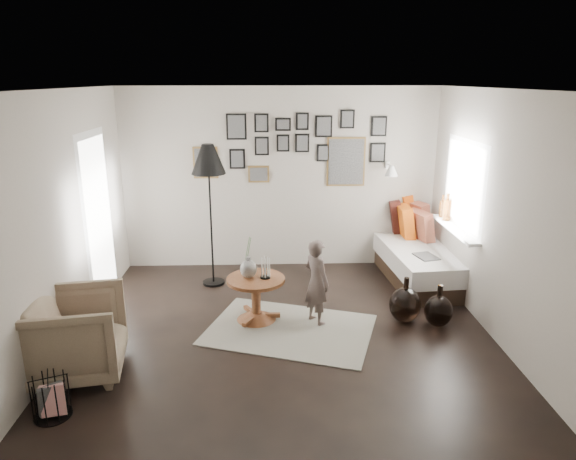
{
  "coord_description": "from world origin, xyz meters",
  "views": [
    {
      "loc": [
        -0.15,
        -4.89,
        2.7
      ],
      "look_at": [
        0.05,
        0.5,
        1.1
      ],
      "focal_mm": 32.0,
      "sensor_mm": 36.0,
      "label": 1
    }
  ],
  "objects_px": {
    "armchair": "(75,335)",
    "magazine_basket": "(51,397)",
    "demijohn_small": "(438,311)",
    "child": "(317,282)",
    "demijohn_large": "(405,305)",
    "vase": "(248,265)",
    "floor_lamp": "(208,165)",
    "pedestal_table": "(256,301)",
    "daybed": "(415,252)"
  },
  "relations": [
    {
      "from": "armchair",
      "to": "magazine_basket",
      "type": "height_order",
      "value": "armchair"
    },
    {
      "from": "demijohn_small",
      "to": "child",
      "type": "relative_size",
      "value": 0.5
    },
    {
      "from": "armchair",
      "to": "demijohn_large",
      "type": "relative_size",
      "value": 1.63
    },
    {
      "from": "magazine_basket",
      "to": "vase",
      "type": "bearing_deg",
      "value": 47.65
    },
    {
      "from": "vase",
      "to": "demijohn_small",
      "type": "distance_m",
      "value": 2.2
    },
    {
      "from": "armchair",
      "to": "floor_lamp",
      "type": "distance_m",
      "value": 2.72
    },
    {
      "from": "pedestal_table",
      "to": "floor_lamp",
      "type": "height_order",
      "value": "floor_lamp"
    },
    {
      "from": "vase",
      "to": "floor_lamp",
      "type": "relative_size",
      "value": 0.25
    },
    {
      "from": "vase",
      "to": "demijohn_small",
      "type": "xyz_separation_m",
      "value": [
        2.14,
        -0.24,
        -0.48
      ]
    },
    {
      "from": "pedestal_table",
      "to": "child",
      "type": "bearing_deg",
      "value": -6.58
    },
    {
      "from": "floor_lamp",
      "to": "child",
      "type": "height_order",
      "value": "floor_lamp"
    },
    {
      "from": "magazine_basket",
      "to": "floor_lamp",
      "type": "bearing_deg",
      "value": 69.82
    },
    {
      "from": "armchair",
      "to": "floor_lamp",
      "type": "bearing_deg",
      "value": -35.11
    },
    {
      "from": "vase",
      "to": "daybed",
      "type": "relative_size",
      "value": 0.21
    },
    {
      "from": "magazine_basket",
      "to": "demijohn_large",
      "type": "relative_size",
      "value": 0.69
    },
    {
      "from": "demijohn_small",
      "to": "demijohn_large",
      "type": "bearing_deg",
      "value": 161.08
    },
    {
      "from": "vase",
      "to": "child",
      "type": "distance_m",
      "value": 0.79
    },
    {
      "from": "daybed",
      "to": "child",
      "type": "bearing_deg",
      "value": -140.93
    },
    {
      "from": "pedestal_table",
      "to": "demijohn_large",
      "type": "relative_size",
      "value": 1.23
    },
    {
      "from": "demijohn_small",
      "to": "floor_lamp",
      "type": "bearing_deg",
      "value": 153.21
    },
    {
      "from": "pedestal_table",
      "to": "daybed",
      "type": "height_order",
      "value": "daybed"
    },
    {
      "from": "armchair",
      "to": "floor_lamp",
      "type": "xyz_separation_m",
      "value": [
        1.05,
        2.19,
        1.24
      ]
    },
    {
      "from": "floor_lamp",
      "to": "daybed",
      "type": "bearing_deg",
      "value": 5.37
    },
    {
      "from": "armchair",
      "to": "demijohn_large",
      "type": "height_order",
      "value": "armchair"
    },
    {
      "from": "pedestal_table",
      "to": "armchair",
      "type": "relative_size",
      "value": 0.75
    },
    {
      "from": "demijohn_large",
      "to": "daybed",
      "type": "bearing_deg",
      "value": 70.59
    },
    {
      "from": "vase",
      "to": "floor_lamp",
      "type": "distance_m",
      "value": 1.57
    },
    {
      "from": "daybed",
      "to": "child",
      "type": "xyz_separation_m",
      "value": [
        -1.54,
        -1.48,
        0.17
      ]
    },
    {
      "from": "floor_lamp",
      "to": "demijohn_small",
      "type": "bearing_deg",
      "value": -26.79
    },
    {
      "from": "floor_lamp",
      "to": "demijohn_large",
      "type": "distance_m",
      "value": 2.98
    },
    {
      "from": "daybed",
      "to": "demijohn_large",
      "type": "distance_m",
      "value": 1.59
    },
    {
      "from": "pedestal_table",
      "to": "daybed",
      "type": "distance_m",
      "value": 2.63
    },
    {
      "from": "vase",
      "to": "armchair",
      "type": "height_order",
      "value": "vase"
    },
    {
      "from": "pedestal_table",
      "to": "floor_lamp",
      "type": "distance_m",
      "value": 1.9
    },
    {
      "from": "vase",
      "to": "demijohn_large",
      "type": "bearing_deg",
      "value": -3.7
    },
    {
      "from": "daybed",
      "to": "demijohn_large",
      "type": "height_order",
      "value": "daybed"
    },
    {
      "from": "vase",
      "to": "child",
      "type": "relative_size",
      "value": 0.48
    },
    {
      "from": "daybed",
      "to": "demijohn_large",
      "type": "bearing_deg",
      "value": -114.04
    },
    {
      "from": "floor_lamp",
      "to": "magazine_basket",
      "type": "bearing_deg",
      "value": -110.18
    },
    {
      "from": "daybed",
      "to": "demijohn_small",
      "type": "height_order",
      "value": "daybed"
    },
    {
      "from": "vase",
      "to": "child",
      "type": "xyz_separation_m",
      "value": [
        0.77,
        -0.1,
        -0.17
      ]
    },
    {
      "from": "pedestal_table",
      "to": "armchair",
      "type": "distance_m",
      "value": 1.98
    },
    {
      "from": "daybed",
      "to": "demijohn_large",
      "type": "xyz_separation_m",
      "value": [
        -0.53,
        -1.49,
        -0.12
      ]
    },
    {
      "from": "daybed",
      "to": "child",
      "type": "relative_size",
      "value": 2.25
    },
    {
      "from": "demijohn_large",
      "to": "magazine_basket",
      "type": "bearing_deg",
      "value": -154.39
    },
    {
      "from": "demijohn_large",
      "to": "vase",
      "type": "bearing_deg",
      "value": 176.3
    },
    {
      "from": "demijohn_large",
      "to": "pedestal_table",
      "type": "bearing_deg",
      "value": 176.79
    },
    {
      "from": "child",
      "to": "pedestal_table",
      "type": "bearing_deg",
      "value": 48.97
    },
    {
      "from": "pedestal_table",
      "to": "armchair",
      "type": "height_order",
      "value": "armchair"
    },
    {
      "from": "magazine_basket",
      "to": "daybed",
      "type": "bearing_deg",
      "value": 38.62
    }
  ]
}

